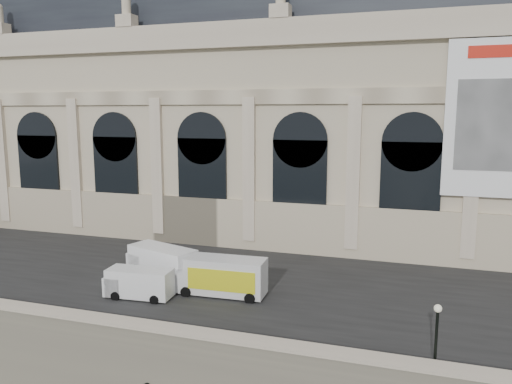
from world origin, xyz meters
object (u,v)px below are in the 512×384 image
at_px(box_truck, 221,276).
at_px(lamp_right, 436,342).
at_px(van_b, 136,283).
at_px(van_c, 159,262).

distance_m(box_truck, lamp_right, 16.76).
xyz_separation_m(van_b, box_truck, (5.73, 2.42, 0.31)).
relative_size(box_truck, lamp_right, 1.80).
height_order(van_c, lamp_right, lamp_right).
xyz_separation_m(van_b, lamp_right, (20.60, -5.30, 0.86)).
bearing_deg(box_truck, van_c, 162.67).
bearing_deg(van_b, van_c, 96.03).
relative_size(van_b, van_c, 0.78).
relative_size(van_b, lamp_right, 1.27).
bearing_deg(van_b, lamp_right, -14.43).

